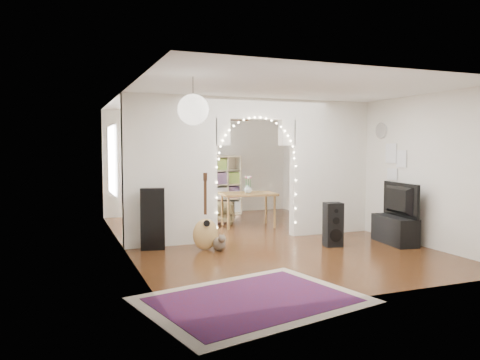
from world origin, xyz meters
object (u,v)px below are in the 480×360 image
object	(u,v)px
acoustic_guitar	(205,222)
bookcase	(213,185)
dining_table	(248,196)
dining_chair_left	(223,213)
floor_speaker	(333,225)
media_console	(395,230)
dining_chair_right	(307,219)

from	to	relation	value
acoustic_guitar	bookcase	size ratio (longest dim) A/B	0.73
dining_table	dining_chair_left	xyz separation A→B (m)	(-0.38, 0.61, -0.43)
bookcase	dining_table	bearing A→B (deg)	-67.68
floor_speaker	bookcase	bearing A→B (deg)	108.11
media_console	dining_chair_left	size ratio (longest dim) A/B	1.83
dining_table	dining_chair_left	size ratio (longest dim) A/B	2.37
floor_speaker	media_console	size ratio (longest dim) A/B	0.78
acoustic_guitar	dining_table	world-z (taller)	acoustic_guitar
bookcase	media_console	bearing A→B (deg)	-49.06
dining_chair_left	dining_chair_right	distance (m)	2.06
dining_table	dining_chair_right	distance (m)	1.41
media_console	dining_chair_left	world-z (taller)	media_console
bookcase	acoustic_guitar	bearing A→B (deg)	-90.19
dining_chair_left	dining_chair_right	size ratio (longest dim) A/B	1.00
dining_chair_left	dining_chair_right	bearing A→B (deg)	-26.49
dining_table	bookcase	bearing A→B (deg)	100.00
bookcase	dining_table	distance (m)	2.20
dining_chair_left	bookcase	bearing A→B (deg)	103.44
floor_speaker	dining_table	bearing A→B (deg)	113.28
media_console	dining_chair_left	xyz separation A→B (m)	(-2.19, 3.31, -0.00)
bookcase	dining_table	xyz separation A→B (m)	(0.11, -2.19, -0.09)
floor_speaker	dining_chair_left	bearing A→B (deg)	117.16
media_console	bookcase	distance (m)	5.28
bookcase	dining_chair_left	distance (m)	1.69
floor_speaker	dining_chair_left	size ratio (longest dim) A/B	1.44
floor_speaker	bookcase	world-z (taller)	bookcase
acoustic_guitar	media_console	world-z (taller)	acoustic_guitar
floor_speaker	bookcase	size ratio (longest dim) A/B	0.51
floor_speaker	dining_table	xyz separation A→B (m)	(-0.62, 2.49, 0.29)
media_console	dining_chair_left	distance (m)	3.97
media_console	dining_chair_left	bearing A→B (deg)	131.17
acoustic_guitar	dining_chair_right	world-z (taller)	acoustic_guitar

